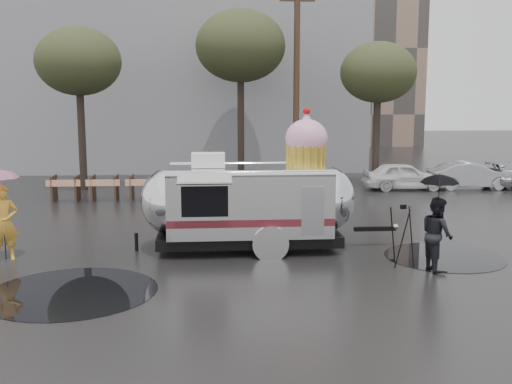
{
  "coord_description": "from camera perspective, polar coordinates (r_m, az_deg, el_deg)",
  "views": [
    {
      "loc": [
        -1.19,
        -13.48,
        3.95
      ],
      "look_at": [
        -0.15,
        2.02,
        1.52
      ],
      "focal_mm": 42.0,
      "sensor_mm": 36.0,
      "label": 1
    }
  ],
  "objects": [
    {
      "name": "tree_left",
      "position": [
        27.15,
        -16.54,
        11.77
      ],
      "size": [
        3.64,
        3.64,
        6.95
      ],
      "color": "#382D26",
      "rests_on": "ground"
    },
    {
      "name": "tree_mid",
      "position": [
        28.6,
        -1.48,
        13.68
      ],
      "size": [
        4.2,
        4.2,
        8.03
      ],
      "color": "#382D26",
      "rests_on": "ground"
    },
    {
      "name": "puddles",
      "position": [
        13.31,
        4.24,
        -8.37
      ],
      "size": [
        13.41,
        6.46,
        0.01
      ],
      "color": "black",
      "rests_on": "ground"
    },
    {
      "name": "umbrella_black",
      "position": [
        14.24,
        17.04,
        0.28
      ],
      "size": [
        1.07,
        1.07,
        2.28
      ],
      "color": "black",
      "rests_on": "ground"
    },
    {
      "name": "parked_cars",
      "position": [
        28.77,
        23.0,
        1.73
      ],
      "size": [
        13.2,
        1.9,
        1.5
      ],
      "color": "silver",
      "rests_on": "ground"
    },
    {
      "name": "tripod",
      "position": [
        14.65,
        13.77,
        -3.5
      ],
      "size": [
        0.59,
        0.6,
        1.48
      ],
      "rotation": [
        0.0,
        0.0,
        0.24
      ],
      "color": "black",
      "rests_on": "ground"
    },
    {
      "name": "umbrella_pink",
      "position": [
        15.81,
        -23.1,
        0.76
      ],
      "size": [
        1.06,
        1.06,
        2.27
      ],
      "color": "pink",
      "rests_on": "ground"
    },
    {
      "name": "barricade_row",
      "position": [
        24.09,
        -14.22,
        0.43
      ],
      "size": [
        4.3,
        0.8,
        1.0
      ],
      "color": "#473323",
      "rests_on": "ground"
    },
    {
      "name": "grey_building",
      "position": [
        37.67,
        -8.31,
        12.68
      ],
      "size": [
        22.0,
        12.0,
        13.0
      ],
      "primitive_type": "cube",
      "color": "gray",
      "rests_on": "ground"
    },
    {
      "name": "ground",
      "position": [
        14.09,
        1.17,
        -7.39
      ],
      "size": [
        120.0,
        120.0,
        0.0
      ],
      "primitive_type": "plane",
      "color": "black",
      "rests_on": "ground"
    },
    {
      "name": "person_right",
      "position": [
        14.43,
        16.85,
        -3.85
      ],
      "size": [
        0.56,
        0.88,
        1.72
      ],
      "primitive_type": "imported",
      "rotation": [
        0.0,
        0.0,
        1.69
      ],
      "color": "black",
      "rests_on": "ground"
    },
    {
      "name": "airstream_trailer",
      "position": [
        15.74,
        -0.4,
        -0.68
      ],
      "size": [
        7.07,
        2.72,
        3.8
      ],
      "rotation": [
        0.0,
        0.0,
        0.01
      ],
      "color": "silver",
      "rests_on": "ground"
    },
    {
      "name": "person_left",
      "position": [
        15.97,
        -22.89,
        -2.72
      ],
      "size": [
        0.77,
        0.62,
        1.86
      ],
      "primitive_type": "imported",
      "rotation": [
        0.0,
        0.0,
        0.28
      ],
      "color": "gold",
      "rests_on": "ground"
    },
    {
      "name": "utility_pole",
      "position": [
        27.73,
        3.87,
        10.25
      ],
      "size": [
        1.6,
        0.28,
        9.0
      ],
      "color": "#473323",
      "rests_on": "ground"
    },
    {
      "name": "tree_right",
      "position": [
        27.46,
        11.56,
        11.02
      ],
      "size": [
        3.36,
        3.36,
        6.42
      ],
      "color": "#382D26",
      "rests_on": "ground"
    }
  ]
}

